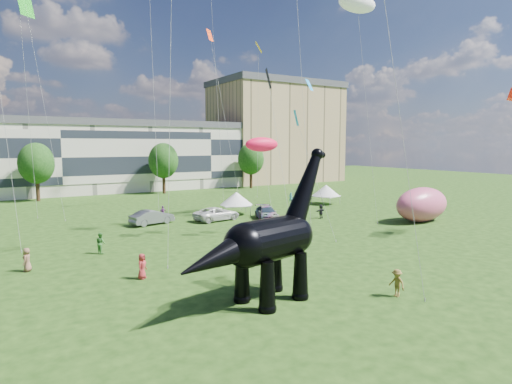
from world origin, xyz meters
TOP-DOWN VIEW (x-y plane):
  - ground at (0.00, 0.00)m, footprint 220.00×220.00m
  - terrace_row at (-8.00, 62.00)m, footprint 78.00×11.00m
  - apartment_block at (40.00, 65.00)m, footprint 28.00×18.00m
  - tree_mid_left at (-12.00, 53.00)m, footprint 5.20×5.20m
  - tree_mid_right at (8.00, 53.00)m, footprint 5.20×5.20m
  - tree_far_right at (26.00, 53.00)m, footprint 5.20×5.20m
  - dinosaur_sculpture at (-5.31, -0.68)m, footprint 10.70×4.01m
  - car_grey at (-3.28, 25.09)m, footprint 5.09×2.80m
  - car_white at (3.81, 23.62)m, footprint 5.76×3.28m
  - car_dark at (9.08, 21.29)m, footprint 3.74×5.53m
  - gazebo_near at (7.76, 26.18)m, footprint 5.14×5.14m
  - gazebo_far at (23.36, 27.43)m, footprint 5.16×5.16m
  - inflatable_pink at (23.16, 10.96)m, footprint 7.96×4.37m
  - visitors at (-0.94, 14.04)m, footprint 48.52×35.59m
  - kites at (7.28, 16.50)m, footprint 64.51×43.86m

SIDE VIEW (x-z plane):
  - ground at x=0.00m, z-range 0.00..0.00m
  - car_dark at x=9.08m, z-range 0.00..1.49m
  - car_white at x=3.81m, z-range 0.00..1.52m
  - car_grey at x=-3.28m, z-range 0.00..1.59m
  - visitors at x=-0.94m, z-range -0.07..1.74m
  - inflatable_pink at x=23.16m, z-range 0.00..3.86m
  - gazebo_near at x=7.76m, z-range 0.57..3.38m
  - gazebo_far at x=23.36m, z-range 0.57..3.38m
  - dinosaur_sculpture at x=-5.31m, z-range -1.07..7.66m
  - terrace_row at x=-8.00m, z-range 0.00..12.00m
  - tree_mid_left at x=-12.00m, z-range 1.57..11.01m
  - tree_mid_right at x=8.00m, z-range 1.57..11.01m
  - tree_far_right at x=26.00m, z-range 1.57..11.01m
  - apartment_block at x=40.00m, z-range 0.00..22.00m
  - kites at x=7.28m, z-range 6.43..37.61m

